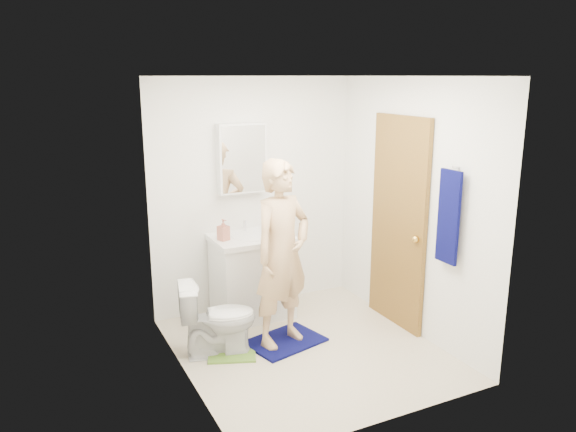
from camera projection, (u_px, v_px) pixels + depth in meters
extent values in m
cube|color=beige|center=(307.00, 350.00, 5.07)|extent=(2.20, 2.40, 0.02)
cube|color=white|center=(310.00, 75.00, 4.48)|extent=(2.20, 2.40, 0.02)
cube|color=white|center=(253.00, 195.00, 5.83)|extent=(2.20, 0.02, 2.40)
cube|color=white|center=(395.00, 262.00, 3.72)|extent=(2.20, 0.02, 2.40)
cube|color=white|center=(181.00, 237.00, 4.30)|extent=(0.02, 2.40, 2.40)
cube|color=white|center=(413.00, 208.00, 5.25)|extent=(0.02, 2.40, 2.40)
cube|color=white|center=(252.00, 278.00, 5.70)|extent=(0.75, 0.55, 0.80)
cube|color=white|center=(252.00, 238.00, 5.60)|extent=(0.79, 0.59, 0.05)
cylinder|color=white|center=(252.00, 237.00, 5.60)|extent=(0.40, 0.40, 0.03)
cylinder|color=silver|center=(245.00, 226.00, 5.74)|extent=(0.03, 0.03, 0.12)
cube|color=white|center=(242.00, 158.00, 5.61)|extent=(0.50, 0.12, 0.70)
cube|color=white|center=(244.00, 159.00, 5.55)|extent=(0.46, 0.01, 0.66)
cube|color=olive|center=(398.00, 223.00, 5.41)|extent=(0.05, 0.80, 2.05)
sphere|color=gold|center=(416.00, 239.00, 5.13)|extent=(0.07, 0.07, 0.07)
cube|color=#070948|center=(449.00, 217.00, 4.71)|extent=(0.03, 0.24, 0.80)
cylinder|color=silver|center=(456.00, 167.00, 4.62)|extent=(0.06, 0.02, 0.02)
imported|color=white|center=(218.00, 318.00, 4.92)|extent=(0.72, 0.51, 0.67)
cube|color=#070948|center=(285.00, 341.00, 5.20)|extent=(0.77, 0.63, 0.02)
cube|color=olive|center=(232.00, 353.00, 4.98)|extent=(0.51, 0.48, 0.02)
imported|color=#C06E59|center=(223.00, 230.00, 5.43)|extent=(0.12, 0.12, 0.21)
imported|color=#76469B|center=(268.00, 226.00, 5.78)|extent=(0.12, 0.12, 0.09)
imported|color=tan|center=(282.00, 254.00, 4.98)|extent=(0.71, 0.58, 1.69)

